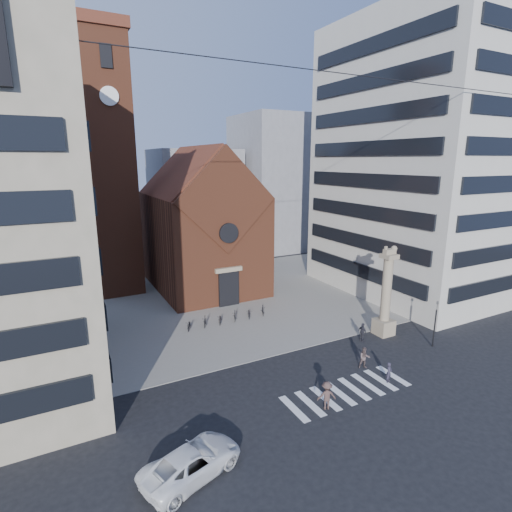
# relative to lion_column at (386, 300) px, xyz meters

# --- Properties ---
(ground) EXTENTS (120.00, 120.00, 0.00)m
(ground) POSITION_rel_lion_column_xyz_m (-10.01, -3.00, -3.46)
(ground) COLOR black
(ground) RESTS_ON ground
(piazza) EXTENTS (46.00, 30.00, 0.05)m
(piazza) POSITION_rel_lion_column_xyz_m (-10.01, 16.00, -3.43)
(piazza) COLOR gray
(piazza) RESTS_ON ground
(zebra_crossing) EXTENTS (10.20, 3.20, 0.01)m
(zebra_crossing) POSITION_rel_lion_column_xyz_m (-9.46, -6.00, -3.45)
(zebra_crossing) COLOR white
(zebra_crossing) RESTS_ON ground
(church) EXTENTS (12.00, 16.65, 18.00)m
(church) POSITION_rel_lion_column_xyz_m (-10.01, 22.04, 4.53)
(church) COLOR brown
(church) RESTS_ON ground
(campanile) EXTENTS (5.50, 5.50, 31.20)m
(campanile) POSITION_rel_lion_column_xyz_m (-20.01, 25.00, 12.28)
(campanile) COLOR brown
(campanile) RESTS_ON ground
(building_right) EXTENTS (18.00, 22.00, 32.00)m
(building_right) POSITION_rel_lion_column_xyz_m (13.99, 9.00, 12.54)
(building_right) COLOR #BBB8AA
(building_right) RESTS_ON ground
(bg_block_left) EXTENTS (16.00, 14.00, 22.00)m
(bg_block_left) POSITION_rel_lion_column_xyz_m (-30.01, 37.00, 7.54)
(bg_block_left) COLOR gray
(bg_block_left) RESTS_ON ground
(bg_block_mid) EXTENTS (14.00, 12.00, 18.00)m
(bg_block_mid) POSITION_rel_lion_column_xyz_m (-4.01, 42.00, 5.54)
(bg_block_mid) COLOR gray
(bg_block_mid) RESTS_ON ground
(bg_block_right) EXTENTS (16.00, 14.00, 24.00)m
(bg_block_right) POSITION_rel_lion_column_xyz_m (11.99, 39.00, 8.54)
(bg_block_right) COLOR gray
(bg_block_right) RESTS_ON ground
(lion_column) EXTENTS (1.63, 1.60, 8.68)m
(lion_column) POSITION_rel_lion_column_xyz_m (0.00, 0.00, 0.00)
(lion_column) COLOR gray
(lion_column) RESTS_ON ground
(traffic_light) EXTENTS (0.13, 0.16, 4.30)m
(traffic_light) POSITION_rel_lion_column_xyz_m (1.99, -4.00, -1.17)
(traffic_light) COLOR black
(traffic_light) RESTS_ON ground
(white_car) EXTENTS (6.17, 4.25, 1.57)m
(white_car) POSITION_rel_lion_column_xyz_m (-21.93, -8.36, -2.67)
(white_car) COLOR white
(white_car) RESTS_ON ground
(pedestrian_0) EXTENTS (0.68, 0.57, 1.58)m
(pedestrian_0) POSITION_rel_lion_column_xyz_m (-5.89, -6.47, -2.67)
(pedestrian_0) COLOR #2B2838
(pedestrian_0) RESTS_ON ground
(pedestrian_1) EXTENTS (1.07, 0.98, 1.77)m
(pedestrian_1) POSITION_rel_lion_column_xyz_m (-6.08, -4.03, -2.57)
(pedestrian_1) COLOR #5C4B4A
(pedestrian_1) RESTS_ON ground
(pedestrian_2) EXTENTS (0.48, 1.04, 1.74)m
(pedestrian_2) POSITION_rel_lion_column_xyz_m (-2.82, -0.20, -2.59)
(pedestrian_2) COLOR #2A2A32
(pedestrian_2) RESTS_ON ground
(pedestrian_3) EXTENTS (1.44, 1.13, 1.96)m
(pedestrian_3) POSITION_rel_lion_column_xyz_m (-12.07, -6.97, -2.47)
(pedestrian_3) COLOR #47332F
(pedestrian_3) RESTS_ON ground
(scooter_0) EXTENTS (1.23, 1.78, 0.89)m
(scooter_0) POSITION_rel_lion_column_xyz_m (-16.17, 9.59, -2.96)
(scooter_0) COLOR black
(scooter_0) RESTS_ON piazza
(scooter_1) EXTENTS (1.10, 1.68, 0.99)m
(scooter_1) POSITION_rel_lion_column_xyz_m (-14.52, 9.59, -2.91)
(scooter_1) COLOR black
(scooter_1) RESTS_ON piazza
(scooter_2) EXTENTS (1.23, 1.78, 0.89)m
(scooter_2) POSITION_rel_lion_column_xyz_m (-12.88, 9.59, -2.96)
(scooter_2) COLOR black
(scooter_2) RESTS_ON piazza
(scooter_3) EXTENTS (1.10, 1.68, 0.99)m
(scooter_3) POSITION_rel_lion_column_xyz_m (-11.23, 9.59, -2.91)
(scooter_3) COLOR black
(scooter_3) RESTS_ON piazza
(scooter_4) EXTENTS (1.23, 1.78, 0.89)m
(scooter_4) POSITION_rel_lion_column_xyz_m (-9.59, 9.59, -2.96)
(scooter_4) COLOR black
(scooter_4) RESTS_ON piazza
(scooter_5) EXTENTS (1.10, 1.68, 0.99)m
(scooter_5) POSITION_rel_lion_column_xyz_m (-7.94, 9.59, -2.91)
(scooter_5) COLOR black
(scooter_5) RESTS_ON piazza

